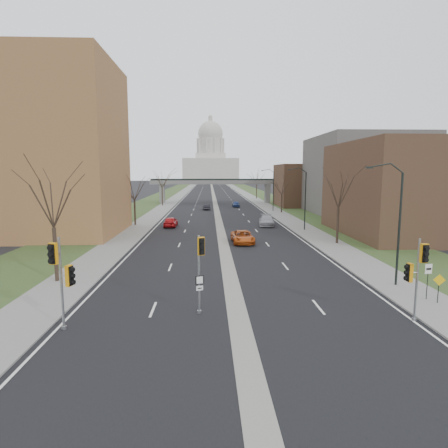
{
  "coord_description": "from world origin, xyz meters",
  "views": [
    {
      "loc": [
        -1.62,
        -19.57,
        8.15
      ],
      "look_at": [
        -0.45,
        9.42,
        4.13
      ],
      "focal_mm": 30.0,
      "sensor_mm": 36.0,
      "label": 1
    }
  ],
  "objects": [
    {
      "name": "grass_verge_left",
      "position": [
        -18.0,
        150.0,
        0.05
      ],
      "size": [
        8.0,
        600.0,
        0.1
      ],
      "primitive_type": "cube",
      "color": "#2B3F1D",
      "rests_on": "ground"
    },
    {
      "name": "signal_pole_right",
      "position": [
        9.52,
        -0.44,
        3.03
      ],
      "size": [
        0.84,
        0.81,
        4.63
      ],
      "rotation": [
        0.0,
        0.0,
        0.04
      ],
      "color": "gray",
      "rests_on": "ground"
    },
    {
      "name": "car_right_near",
      "position": [
        2.26,
        23.06,
        0.72
      ],
      "size": [
        2.59,
        5.27,
        1.44
      ],
      "primitive_type": "imported",
      "rotation": [
        0.0,
        0.0,
        0.04
      ],
      "color": "#BA4D13",
      "rests_on": "ground"
    },
    {
      "name": "tree_left_c",
      "position": [
        -13.0,
        72.0,
        7.04
      ],
      "size": [
        7.65,
        7.65,
        9.99
      ],
      "color": "#382B21",
      "rests_on": "sidewalk_left"
    },
    {
      "name": "tree_left_a",
      "position": [
        -13.0,
        8.0,
        6.64
      ],
      "size": [
        7.2,
        7.2,
        9.4
      ],
      "color": "#382B21",
      "rests_on": "sidewalk_left"
    },
    {
      "name": "pedestrian_bridge",
      "position": [
        0.0,
        80.0,
        4.84
      ],
      "size": [
        34.0,
        3.0,
        6.45
      ],
      "color": "slate",
      "rests_on": "ground"
    },
    {
      "name": "car_left_far",
      "position": [
        -2.18,
        61.97,
        0.61
      ],
      "size": [
        1.74,
        3.85,
        1.22
      ],
      "primitive_type": "imported",
      "rotation": [
        0.0,
        0.0,
        3.27
      ],
      "color": "black",
      "rests_on": "ground"
    },
    {
      "name": "car_left_near",
      "position": [
        -7.4,
        36.43,
        0.77
      ],
      "size": [
        1.94,
        4.56,
        1.53
      ],
      "primitive_type": "imported",
      "rotation": [
        0.0,
        0.0,
        3.11
      ],
      "color": "red",
      "rests_on": "ground"
    },
    {
      "name": "capitol",
      "position": [
        0.0,
        320.0,
        18.6
      ],
      "size": [
        48.0,
        42.0,
        55.75
      ],
      "color": "beige",
      "rests_on": "ground"
    },
    {
      "name": "sidewalk_left",
      "position": [
        -12.0,
        150.0,
        0.06
      ],
      "size": [
        4.0,
        600.0,
        0.12
      ],
      "primitive_type": "cube",
      "color": "gray",
      "rests_on": "ground"
    },
    {
      "name": "commercial_block_far",
      "position": [
        22.0,
        70.0,
        5.0
      ],
      "size": [
        14.0,
        14.0,
        10.0
      ],
      "primitive_type": "cube",
      "color": "#4D3524",
      "rests_on": "ground"
    },
    {
      "name": "ground",
      "position": [
        0.0,
        0.0,
        0.0
      ],
      "size": [
        700.0,
        700.0,
        0.0
      ],
      "primitive_type": "plane",
      "color": "black",
      "rests_on": "ground"
    },
    {
      "name": "sidewalk_right",
      "position": [
        12.0,
        150.0,
        0.06
      ],
      "size": [
        4.0,
        600.0,
        0.12
      ],
      "primitive_type": "cube",
      "color": "gray",
      "rests_on": "ground"
    },
    {
      "name": "median_strip",
      "position": [
        0.0,
        150.0,
        0.0
      ],
      "size": [
        1.2,
        600.0,
        0.02
      ],
      "primitive_type": "cube",
      "color": "gray",
      "rests_on": "ground"
    },
    {
      "name": "car_right_far",
      "position": [
        4.74,
        68.4,
        0.67
      ],
      "size": [
        1.62,
        3.96,
        1.34
      ],
      "primitive_type": "imported",
      "rotation": [
        0.0,
        0.0,
        0.01
      ],
      "color": "navy",
      "rests_on": "ground"
    },
    {
      "name": "speed_limit_sign",
      "position": [
        12.22,
        2.9,
        1.7
      ],
      "size": [
        0.49,
        0.11,
        2.3
      ],
      "rotation": [
        0.0,
        0.0,
        0.18
      ],
      "color": "black",
      "rests_on": "sidewalk_right"
    },
    {
      "name": "grass_verge_right",
      "position": [
        18.0,
        150.0,
        0.05
      ],
      "size": [
        8.0,
        600.0,
        0.1
      ],
      "primitive_type": "cube",
      "color": "#2B3F1D",
      "rests_on": "ground"
    },
    {
      "name": "streetlight_far",
      "position": [
        10.99,
        58.0,
        6.95
      ],
      "size": [
        2.61,
        0.2,
        8.7
      ],
      "color": "black",
      "rests_on": "sidewalk_right"
    },
    {
      "name": "apartment_building",
      "position": [
        -26.0,
        30.0,
        11.0
      ],
      "size": [
        25.0,
        16.0,
        22.0
      ],
      "primitive_type": "cube",
      "color": "olive",
      "rests_on": "ground"
    },
    {
      "name": "road_surface",
      "position": [
        0.0,
        150.0,
        0.01
      ],
      "size": [
        20.0,
        600.0,
        0.01
      ],
      "primitive_type": "cube",
      "color": "black",
      "rests_on": "ground"
    },
    {
      "name": "warning_sign",
      "position": [
        12.52,
        2.19,
        1.3
      ],
      "size": [
        0.7,
        0.17,
        1.82
      ],
      "rotation": [
        0.0,
        0.0,
        -0.21
      ],
      "color": "black",
      "rests_on": "sidewalk_right"
    },
    {
      "name": "commercial_block_near",
      "position": [
        24.0,
        28.0,
        6.0
      ],
      "size": [
        16.0,
        20.0,
        12.0
      ],
      "primitive_type": "cube",
      "color": "#4D3524",
      "rests_on": "ground"
    },
    {
      "name": "streetlight_near",
      "position": [
        10.99,
        6.0,
        6.95
      ],
      "size": [
        2.61,
        0.2,
        8.7
      ],
      "color": "black",
      "rests_on": "sidewalk_right"
    },
    {
      "name": "tree_right_c",
      "position": [
        13.0,
        95.0,
        7.04
      ],
      "size": [
        7.65,
        7.65,
        9.99
      ],
      "color": "#382B21",
      "rests_on": "sidewalk_right"
    },
    {
      "name": "commercial_block_mid",
      "position": [
        28.0,
        52.0,
        7.5
      ],
      "size": [
        18.0,
        22.0,
        15.0
      ],
      "primitive_type": "cube",
      "color": "#5C5854",
      "rests_on": "ground"
    },
    {
      "name": "tree_left_b",
      "position": [
        -13.0,
        38.0,
        6.23
      ],
      "size": [
        6.75,
        6.75,
        8.81
      ],
      "color": "#382B21",
      "rests_on": "sidewalk_left"
    },
    {
      "name": "car_right_mid",
      "position": [
        7.23,
        37.19,
        0.79
      ],
      "size": [
        2.92,
        5.71,
        1.59
      ],
      "primitive_type": "imported",
      "rotation": [
        0.0,
        0.0,
        -0.13
      ],
      "color": "#97989E",
      "rests_on": "ground"
    },
    {
      "name": "streetlight_mid",
      "position": [
        10.99,
        32.0,
        6.95
      ],
      "size": [
        2.61,
        0.2,
        8.7
      ],
      "color": "black",
      "rests_on": "sidewalk_right"
    },
    {
      "name": "signal_pole_left",
      "position": [
        -9.1,
        -0.86,
        3.21
      ],
      "size": [
        1.05,
        0.82,
        4.91
      ],
      "rotation": [
        0.0,
        0.0,
        -0.26
      ],
      "color": "gray",
      "rests_on": "ground"
    },
    {
      "name": "signal_pole_median",
      "position": [
        -2.13,
        1.08,
        3.21
      ],
      "size": [
        0.63,
        0.77,
        4.61
      ],
      "rotation": [
        0.0,
        0.0,
        0.33
      ],
      "color": "gray",
      "rests_on": "ground"
    },
    {
      "name": "tree_right_a",
      "position": [
        13.0,
        22.0,
        6.64
      ],
      "size": [
        7.2,
        7.2,
        9.4
      ],
      "color": "#382B21",
      "rests_on": "sidewalk_right"
    },
    {
      "name": "tree_right_b",
      "position": [
        13.0,
        55.0,
        5.82
      ],
      "size": [
        6.3,
        6.3,
        8.22
      ],
      "color": "#382B21",
      "rests_on": "sidewalk_right"
    }
  ]
}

